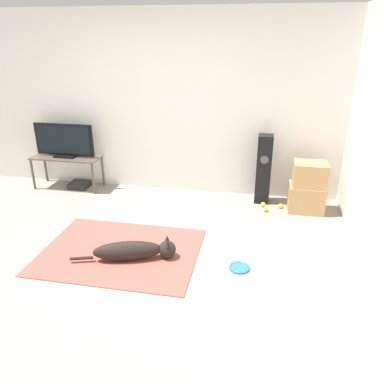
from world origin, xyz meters
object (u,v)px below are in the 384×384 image
at_px(dog, 135,250).
at_px(cardboard_box_upper, 310,174).
at_px(cardboard_box_lower, 306,198).
at_px(frisbee, 239,268).
at_px(tennis_ball_loose_on_carpet, 280,206).
at_px(tv_stand, 67,161).
at_px(tv, 64,141).
at_px(game_console, 80,185).
at_px(floor_speaker, 264,169).
at_px(tennis_ball_by_boxes, 263,205).
at_px(tennis_ball_near_speaker, 266,209).

distance_m(dog, cardboard_box_upper, 2.48).
distance_m(dog, cardboard_box_lower, 2.45).
height_order(frisbee, tennis_ball_loose_on_carpet, tennis_ball_loose_on_carpet).
distance_m(dog, tv_stand, 2.45).
bearing_deg(tv, game_console, 8.90).
relative_size(floor_speaker, tennis_ball_by_boxes, 14.64).
relative_size(dog, tennis_ball_loose_on_carpet, 16.05).
bearing_deg(frisbee, game_console, 146.17).
relative_size(floor_speaker, tennis_ball_loose_on_carpet, 14.64).
height_order(cardboard_box_lower, cardboard_box_upper, cardboard_box_upper).
xyz_separation_m(cardboard_box_lower, game_console, (-3.38, 0.20, -0.14)).
bearing_deg(frisbee, tennis_ball_by_boxes, 82.27).
xyz_separation_m(cardboard_box_upper, tennis_ball_by_boxes, (-0.56, 0.01, -0.49)).
bearing_deg(dog, tennis_ball_near_speaker, 47.38).
distance_m(cardboard_box_lower, cardboard_box_upper, 0.34).
xyz_separation_m(frisbee, floor_speaker, (0.18, 1.73, 0.47)).
relative_size(tennis_ball_near_speaker, game_console, 0.22).
bearing_deg(frisbee, cardboard_box_lower, 63.71).
height_order(frisbee, cardboard_box_upper, cardboard_box_upper).
bearing_deg(floor_speaker, game_console, 179.68).
distance_m(cardboard_box_lower, tennis_ball_by_boxes, 0.58).
xyz_separation_m(floor_speaker, tennis_ball_by_boxes, (0.03, -0.18, -0.45)).
xyz_separation_m(frisbee, tv, (-2.76, 1.73, 0.73)).
distance_m(tv, tennis_ball_near_speaker, 3.11).
xyz_separation_m(dog, tennis_ball_by_boxes, (1.30, 1.60, -0.08)).
distance_m(floor_speaker, tennis_ball_near_speaker, 0.56).
distance_m(frisbee, cardboard_box_lower, 1.74).
relative_size(frisbee, game_console, 0.71).
relative_size(cardboard_box_lower, tennis_ball_loose_on_carpet, 7.00).
relative_size(frisbee, floor_speaker, 0.22).
bearing_deg(tv_stand, tv, 90.00).
distance_m(frisbee, tv, 3.34).
height_order(dog, tv_stand, tv_stand).
bearing_deg(dog, tennis_ball_by_boxes, 50.88).
height_order(dog, game_console, dog).
height_order(tennis_ball_loose_on_carpet, game_console, game_console).
bearing_deg(tennis_ball_near_speaker, tv, 173.98).
height_order(tennis_ball_near_speaker, tennis_ball_loose_on_carpet, same).
bearing_deg(tennis_ball_loose_on_carpet, frisbee, -106.01).
bearing_deg(dog, frisbee, 2.18).
height_order(tennis_ball_near_speaker, game_console, game_console).
relative_size(cardboard_box_lower, tennis_ball_near_speaker, 7.00).
relative_size(frisbee, tennis_ball_loose_on_carpet, 3.20).
bearing_deg(cardboard_box_lower, tennis_ball_loose_on_carpet, -179.88).
bearing_deg(frisbee, cardboard_box_upper, 63.34).
distance_m(tv, game_console, 0.72).
distance_m(dog, tennis_ball_near_speaker, 1.97).
bearing_deg(dog, game_console, 130.38).
relative_size(floor_speaker, game_console, 3.26).
bearing_deg(tv_stand, tennis_ball_loose_on_carpet, -3.04).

